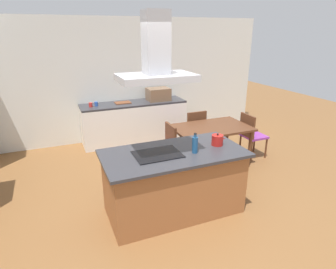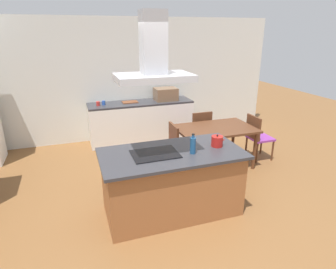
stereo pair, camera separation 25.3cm
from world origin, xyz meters
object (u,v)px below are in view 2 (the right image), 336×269
object	(u,v)px
olive_oil_bottle	(193,145)
dining_table	(215,132)
cutting_board	(130,102)
countertop_microwave	(166,94)
coffee_mug_red	(98,104)
chair_at_left_end	(168,146)
coffee_mug_blue	(104,103)
tea_kettle	(217,141)
range_hood	(153,59)
cooktop	(155,154)
chair_facing_back_wall	(200,129)
chair_at_right_end	(257,135)

from	to	relation	value
olive_oil_bottle	dining_table	distance (m)	1.63
olive_oil_bottle	cutting_board	bearing A→B (deg)	93.53
countertop_microwave	cutting_board	world-z (taller)	countertop_microwave
coffee_mug_red	dining_table	xyz separation A→B (m)	(1.89, -1.73, -0.28)
countertop_microwave	chair_at_left_end	world-z (taller)	countertop_microwave
coffee_mug_blue	dining_table	size ratio (longest dim) A/B	0.06
tea_kettle	olive_oil_bottle	world-z (taller)	olive_oil_bottle
cutting_board	range_hood	xyz separation A→B (m)	(-0.29, -2.93, 1.19)
chair_at_left_end	cooktop	bearing A→B (deg)	-116.57
countertop_microwave	coffee_mug_red	world-z (taller)	countertop_microwave
tea_kettle	chair_facing_back_wall	xyz separation A→B (m)	(0.58, 1.79, -0.47)
coffee_mug_blue	tea_kettle	bearing A→B (deg)	-67.62
coffee_mug_blue	chair_facing_back_wall	distance (m)	2.13
countertop_microwave	chair_at_left_end	distance (m)	1.92
cutting_board	chair_facing_back_wall	world-z (taller)	cutting_board
chair_at_left_end	coffee_mug_blue	bearing A→B (deg)	115.91
countertop_microwave	cutting_board	xyz separation A→B (m)	(-0.82, 0.05, -0.13)
chair_facing_back_wall	chair_at_left_end	distance (m)	1.13
cooktop	coffee_mug_blue	world-z (taller)	coffee_mug_blue
coffee_mug_red	chair_at_left_end	size ratio (longest dim) A/B	0.10
cooktop	cutting_board	xyz separation A→B (m)	(0.29, 2.93, 0.00)
chair_facing_back_wall	dining_table	bearing A→B (deg)	-90.00
cutting_board	chair_facing_back_wall	bearing A→B (deg)	-43.98
olive_oil_bottle	cooktop	bearing A→B (deg)	165.00
olive_oil_bottle	tea_kettle	bearing A→B (deg)	15.97
cooktop	olive_oil_bottle	world-z (taller)	olive_oil_bottle
coffee_mug_blue	range_hood	distance (m)	3.12
range_hood	olive_oil_bottle	bearing A→B (deg)	-15.00
cooktop	range_hood	bearing A→B (deg)	180.00
cooktop	coffee_mug_red	world-z (taller)	coffee_mug_red
dining_table	chair_at_left_end	xyz separation A→B (m)	(-0.92, -0.00, -0.16)
tea_kettle	chair_at_right_end	distance (m)	1.93
countertop_microwave	chair_at_right_end	world-z (taller)	countertop_microwave
cooktop	chair_facing_back_wall	xyz separation A→B (m)	(1.47, 1.78, -0.40)
tea_kettle	coffee_mug_blue	xyz separation A→B (m)	(-1.19, 2.89, -0.03)
coffee_mug_blue	range_hood	world-z (taller)	range_hood
coffee_mug_blue	range_hood	size ratio (longest dim) A/B	0.10
coffee_mug_blue	countertop_microwave	bearing A→B (deg)	-0.24
chair_facing_back_wall	chair_at_left_end	size ratio (longest dim) A/B	1.00
chair_at_right_end	cutting_board	bearing A→B (deg)	139.26
olive_oil_bottle	range_hood	xyz separation A→B (m)	(-0.47, 0.13, 1.09)
olive_oil_bottle	chair_at_left_end	distance (m)	1.35
cutting_board	range_hood	size ratio (longest dim) A/B	0.38
countertop_microwave	range_hood	distance (m)	3.26
countertop_microwave	coffee_mug_red	bearing A→B (deg)	-178.97
chair_facing_back_wall	chair_at_left_end	xyz separation A→B (m)	(-0.92, -0.67, 0.00)
cooktop	chair_at_right_end	size ratio (longest dim) A/B	0.67
cooktop	chair_at_left_end	distance (m)	1.31
olive_oil_bottle	dining_table	world-z (taller)	olive_oil_bottle
chair_at_right_end	cooktop	bearing A→B (deg)	-154.93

